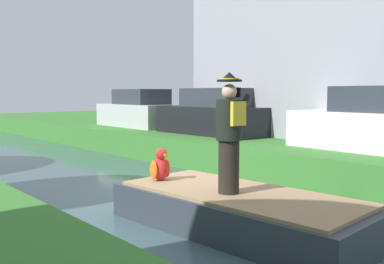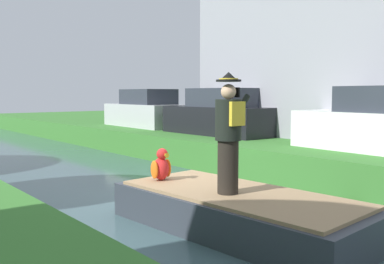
% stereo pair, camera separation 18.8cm
% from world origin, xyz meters
% --- Properties ---
extents(ground_plane, '(80.00, 80.00, 0.00)m').
position_xyz_m(ground_plane, '(0.00, 0.00, 0.00)').
color(ground_plane, '#4C4742').
extents(canal_water, '(5.75, 48.00, 0.10)m').
position_xyz_m(canal_water, '(0.00, 0.00, 0.05)').
color(canal_water, '#3D565B').
rests_on(canal_water, ground).
extents(grass_bank_far, '(9.63, 48.00, 0.91)m').
position_xyz_m(grass_bank_far, '(7.69, 0.00, 0.45)').
color(grass_bank_far, '#38752D').
rests_on(grass_bank_far, ground).
extents(boat, '(2.10, 4.32, 0.61)m').
position_xyz_m(boat, '(0.00, -1.89, 0.40)').
color(boat, '#333842').
rests_on(boat, canal_water).
extents(person_pirate, '(0.61, 0.42, 1.85)m').
position_xyz_m(person_pirate, '(-0.19, -1.85, 1.64)').
color(person_pirate, black).
rests_on(person_pirate, boat).
extents(parrot_plush, '(0.36, 0.35, 0.57)m').
position_xyz_m(parrot_plush, '(-0.39, -0.36, 0.95)').
color(parrot_plush, red).
rests_on(parrot_plush, boat).
extents(parked_car_dark, '(1.73, 4.01, 1.50)m').
position_xyz_m(parked_car_dark, '(4.95, 3.83, 1.54)').
color(parked_car_dark, black).
rests_on(parked_car_dark, grass_bank_far).
extents(parked_car_silver, '(1.82, 4.05, 1.50)m').
position_xyz_m(parked_car_silver, '(4.95, 8.24, 1.54)').
color(parked_car_silver, '#B7B7BC').
rests_on(parked_car_silver, grass_bank_far).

